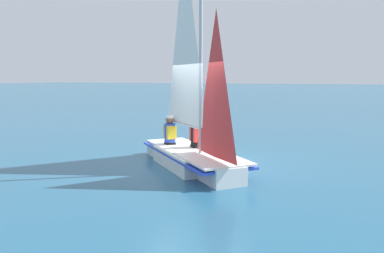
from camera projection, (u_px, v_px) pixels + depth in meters
The scene contains 4 objects.
ground_plane at pixel (192, 167), 9.21m from camera, with size 260.00×260.00×0.00m, color #235675.
sailboat_main at pixel (192, 133), 9.12m from camera, with size 3.58×3.77×5.60m.
sailor_helm at pixel (197, 138), 9.59m from camera, with size 0.42×0.43×1.16m.
sailor_crew at pixel (170, 136), 10.05m from camera, with size 0.42×0.43×1.16m.
Camera 1 is at (-8.18, -3.76, 2.17)m, focal length 35.00 mm.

